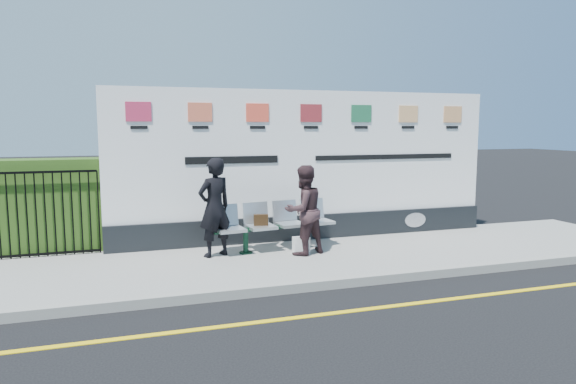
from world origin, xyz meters
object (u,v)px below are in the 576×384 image
at_px(billboard, 309,175).
at_px(woman_left, 215,207).
at_px(woman_right, 304,210).
at_px(bench, 276,237).

xyz_separation_m(billboard, woman_left, (-2.10, -0.88, -0.42)).
bearing_deg(woman_left, woman_right, 144.09).
xyz_separation_m(bench, woman_right, (0.38, -0.45, 0.56)).
xyz_separation_m(bench, woman_left, (-1.15, -0.11, 0.63)).
distance_m(billboard, woman_right, 1.44).
height_order(billboard, woman_right, billboard).
relative_size(billboard, bench, 3.50).
bearing_deg(woman_right, woman_left, -31.51).
height_order(bench, woman_left, woman_left).
height_order(bench, woman_right, woman_right).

